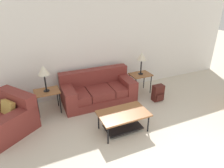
# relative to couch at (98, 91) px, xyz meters

# --- Properties ---
(wall_back) EXTENTS (8.91, 0.06, 2.60)m
(wall_back) POSITION_rel_couch_xyz_m (0.36, 0.55, 1.01)
(wall_back) COLOR white
(wall_back) RESTS_ON ground_plane
(couch) EXTENTS (1.92, 0.97, 0.82)m
(couch) POSITION_rel_couch_xyz_m (0.00, 0.00, 0.00)
(couch) COLOR maroon
(couch) RESTS_ON ground_plane
(armchair) EXTENTS (1.38, 1.38, 0.80)m
(armchair) POSITION_rel_couch_xyz_m (-2.22, -0.43, -0.01)
(armchair) COLOR maroon
(armchair) RESTS_ON ground_plane
(coffee_table) EXTENTS (1.05, 0.65, 0.44)m
(coffee_table) POSITION_rel_couch_xyz_m (0.04, -1.43, 0.03)
(coffee_table) COLOR #935B33
(coffee_table) RESTS_ON ground_plane
(side_table_left) EXTENTS (0.59, 0.44, 0.58)m
(side_table_left) POSITION_rel_couch_xyz_m (-1.31, -0.03, 0.22)
(side_table_left) COLOR #935B33
(side_table_left) RESTS_ON ground_plane
(side_table_right) EXTENTS (0.59, 0.44, 0.58)m
(side_table_right) POSITION_rel_couch_xyz_m (1.31, -0.03, 0.22)
(side_table_right) COLOR #935B33
(side_table_right) RESTS_ON ground_plane
(table_lamp_left) EXTENTS (0.26, 0.26, 0.64)m
(table_lamp_left) POSITION_rel_couch_xyz_m (-1.31, -0.03, 0.80)
(table_lamp_left) COLOR black
(table_lamp_left) RESTS_ON side_table_left
(table_lamp_right) EXTENTS (0.26, 0.26, 0.64)m
(table_lamp_right) POSITION_rel_couch_xyz_m (1.31, -0.03, 0.80)
(table_lamp_right) COLOR black
(table_lamp_right) RESTS_ON side_table_right
(backpack) EXTENTS (0.30, 0.26, 0.45)m
(backpack) POSITION_rel_couch_xyz_m (1.50, -0.66, -0.08)
(backpack) COLOR #4C1E19
(backpack) RESTS_ON ground_plane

